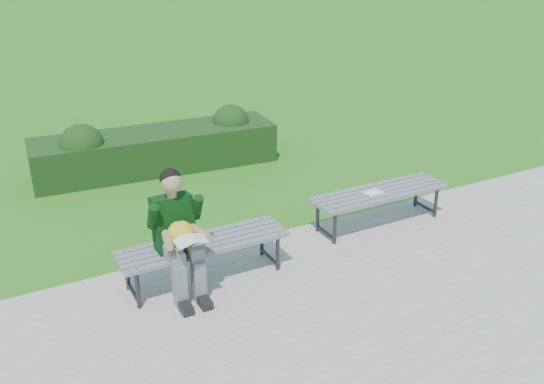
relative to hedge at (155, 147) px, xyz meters
The scene contains 7 objects.
ground 2.85m from the hedge, 90.46° to the right, with size 80.00×80.00×0.00m.
walkway 4.60m from the hedge, 90.29° to the right, with size 30.00×3.50×0.02m.
hedge is the anchor object (origin of this frame).
bench_left 3.48m from the hedge, 99.77° to the right, with size 1.80×0.50×0.46m.
bench_right 3.72m from the hedge, 60.20° to the right, with size 1.80×0.50×0.46m.
seated_boy 3.66m from the hedge, 104.17° to the right, with size 0.56×0.76×1.31m.
paper_sheet 3.67m from the hedge, 61.56° to the right, with size 0.24×0.19×0.01m.
Camera 1 is at (-2.56, -5.85, 3.48)m, focal length 40.00 mm.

